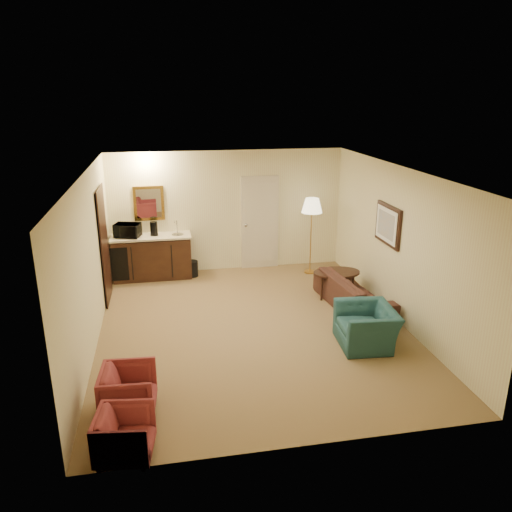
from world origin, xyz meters
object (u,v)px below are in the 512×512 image
Objects in this scene: wetbar_cabinet at (152,257)px; sofa at (354,287)px; coffee_maker at (154,229)px; teal_armchair at (367,320)px; waste_bin at (192,269)px; coffee_table at (336,284)px; floor_lamp at (311,236)px; microwave at (127,229)px; rose_chair_far at (125,433)px; rose_chair_near at (129,389)px.

sofa is at bearing -31.66° from wetbar_cabinet.
teal_armchair is at bearing -29.67° from coffee_maker.
coffee_maker is at bearing 173.21° from waste_bin.
waste_bin is at bearing 12.24° from coffee_maker.
floor_lamp is (-0.10, 1.40, 0.57)m from coffee_table.
wetbar_cabinet is at bearing -133.58° from teal_armchair.
microwave reaches higher than coffee_maker.
microwave reaches higher than teal_armchair.
wetbar_cabinet is 2.72× the size of rose_chair_far.
teal_armchair is (-0.33, -1.40, 0.03)m from sofa.
floor_lamp reaches higher than sofa.
coffee_table is (3.70, 3.00, -0.07)m from rose_chair_near.
rose_chair_far reaches higher than waste_bin.
waste_bin is 0.67× the size of microwave.
rose_chair_near is at bearing -74.86° from coffee_maker.
wetbar_cabinet is 1.83× the size of coffee_table.
floor_lamp is at bearing -5.46° from wetbar_cabinet.
teal_armchair is (3.27, -3.62, -0.05)m from wetbar_cabinet.
wetbar_cabinet is 5.74× the size of coffee_maker.
rose_chair_far is at bearing -101.00° from waste_bin.
rose_chair_far is (0.00, -0.80, -0.03)m from rose_chair_near.
wetbar_cabinet is at bearing 153.50° from coffee_table.
sofa is at bearing -41.80° from rose_chair_far.
waste_bin is (-2.46, 3.55, -0.24)m from teal_armchair.
waste_bin is 1.17× the size of coffee_maker.
wetbar_cabinet reaches higher than rose_chair_far.
teal_armchair reaches higher than sofa.
microwave is at bearing 156.24° from coffee_table.
wetbar_cabinet is at bearing 52.38° from sofa.
coffee_maker is (-3.38, 1.74, 0.81)m from coffee_table.
microwave is (-3.73, 3.62, 0.68)m from teal_armchair.
sofa is 5.79× the size of waste_bin.
teal_armchair is at bearing -55.29° from waste_bin.
microwave is at bearing 175.19° from floor_lamp.
sofa is (3.60, -2.22, -0.08)m from wetbar_cabinet.
coffee_table is at bearing -47.20° from rose_chair_near.
teal_armchair is 3.33m from floor_lamp.
floor_lamp is (3.60, 5.20, 0.52)m from rose_chair_far.
rose_chair_far is 0.67× the size of coffee_table.
waste_bin is at bearing -140.95° from teal_armchair.
waste_bin is 1.57m from microwave.
floor_lamp is at bearing -5.62° from waste_bin.
waste_bin is at bearing 14.47° from microwave.
microwave is at bearing 9.76° from rose_chair_far.
coffee_maker is (-3.53, 2.24, 0.69)m from sofa.
sofa is at bearing -11.04° from microwave.
waste_bin is at bearing -9.07° from rose_chair_near.
floor_lamp is 2.64m from waste_bin.
rose_chair_near is 0.73× the size of coffee_table.
coffee_maker is at bearing 51.65° from sofa.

